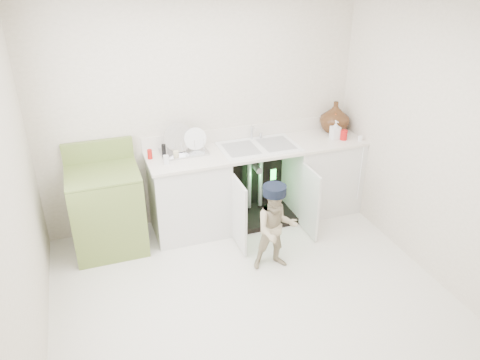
% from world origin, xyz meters
% --- Properties ---
extents(ground, '(3.50, 3.50, 0.00)m').
position_xyz_m(ground, '(0.00, 0.00, 0.00)').
color(ground, silver).
rests_on(ground, ground).
extents(room_shell, '(6.00, 5.50, 1.26)m').
position_xyz_m(room_shell, '(0.00, 0.00, 1.25)').
color(room_shell, beige).
rests_on(room_shell, ground).
extents(counter_run, '(2.44, 1.02, 1.26)m').
position_xyz_m(counter_run, '(0.59, 1.21, 0.48)').
color(counter_run, silver).
rests_on(counter_run, ground).
extents(avocado_stove, '(0.71, 0.65, 1.10)m').
position_xyz_m(avocado_stove, '(-1.12, 1.18, 0.45)').
color(avocado_stove, olive).
rests_on(avocado_stove, ground).
extents(repair_worker, '(0.47, 0.78, 0.89)m').
position_xyz_m(repair_worker, '(0.38, 0.29, 0.45)').
color(repair_worker, tan).
rests_on(repair_worker, ground).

